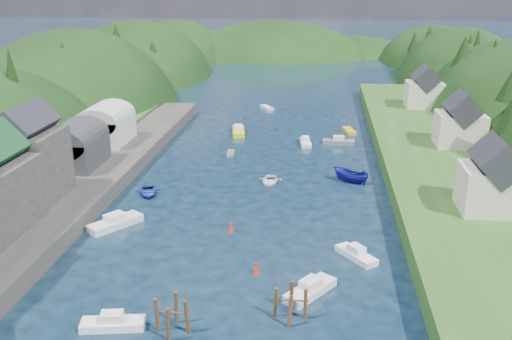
# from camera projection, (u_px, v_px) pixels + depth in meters

# --- Properties ---
(ground) EXTENTS (600.00, 600.00, 0.00)m
(ground) POSITION_uv_depth(u_px,v_px,m) (271.00, 150.00, 93.58)
(ground) COLOR black
(ground) RESTS_ON ground
(hillside_left) EXTENTS (44.00, 245.56, 52.00)m
(hillside_left) POSITION_uv_depth(u_px,v_px,m) (77.00, 145.00, 124.60)
(hillside_left) COLOR black
(hillside_left) RESTS_ON ground
(hillside_right) EXTENTS (36.00, 245.56, 48.00)m
(hillside_right) POSITION_uv_depth(u_px,v_px,m) (505.00, 157.00, 114.55)
(hillside_right) COLOR black
(hillside_right) RESTS_ON ground
(far_hills) EXTENTS (103.00, 68.00, 44.00)m
(far_hills) POSITION_uv_depth(u_px,v_px,m) (304.00, 83.00, 213.50)
(far_hills) COLOR black
(far_hills) RESTS_ON ground
(hill_trees) EXTENTS (90.73, 148.51, 12.44)m
(hill_trees) POSITION_uv_depth(u_px,v_px,m) (277.00, 68.00, 105.15)
(hill_trees) COLOR black
(hill_trees) RESTS_ON ground
(quay_left) EXTENTS (12.00, 110.00, 2.00)m
(quay_left) POSITION_uv_depth(u_px,v_px,m) (48.00, 208.00, 67.69)
(quay_left) COLOR #2D2B28
(quay_left) RESTS_ON ground
(boat_sheds) EXTENTS (7.00, 21.00, 7.50)m
(boat_sheds) POSITION_uv_depth(u_px,v_px,m) (90.00, 132.00, 84.38)
(boat_sheds) COLOR #2D2D30
(boat_sheds) RESTS_ON quay_left
(terrace_right) EXTENTS (16.00, 120.00, 2.40)m
(terrace_right) POSITION_uv_depth(u_px,v_px,m) (440.00, 168.00, 81.06)
(terrace_right) COLOR #234719
(terrace_right) RESTS_ON ground
(right_bank_cottages) EXTENTS (9.00, 59.24, 8.41)m
(right_bank_cottages) POSITION_uv_depth(u_px,v_px,m) (453.00, 123.00, 87.06)
(right_bank_cottages) COLOR beige
(right_bank_cottages) RESTS_ON terrace_right
(piling_cluster_near) EXTENTS (2.95, 2.78, 3.62)m
(piling_cluster_near) POSITION_uv_depth(u_px,v_px,m) (172.00, 319.00, 45.43)
(piling_cluster_near) COLOR #382314
(piling_cluster_near) RESTS_ON ground
(piling_cluster_far) EXTENTS (2.97, 2.80, 3.41)m
(piling_cluster_far) POSITION_uv_depth(u_px,v_px,m) (290.00, 306.00, 47.32)
(piling_cluster_far) COLOR #382314
(piling_cluster_far) RESTS_ON ground
(channel_buoy_near) EXTENTS (0.70, 0.70, 1.10)m
(channel_buoy_near) POSITION_uv_depth(u_px,v_px,m) (256.00, 269.00, 54.72)
(channel_buoy_near) COLOR red
(channel_buoy_near) RESTS_ON ground
(channel_buoy_far) EXTENTS (0.70, 0.70, 1.10)m
(channel_buoy_far) POSITION_uv_depth(u_px,v_px,m) (231.00, 227.00, 63.72)
(channel_buoy_far) COLOR red
(channel_buoy_far) RESTS_ON ground
(moored_boats) EXTENTS (34.51, 92.99, 2.47)m
(moored_boats) POSITION_uv_depth(u_px,v_px,m) (224.00, 212.00, 67.51)
(moored_boats) COLOR white
(moored_boats) RESTS_ON ground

